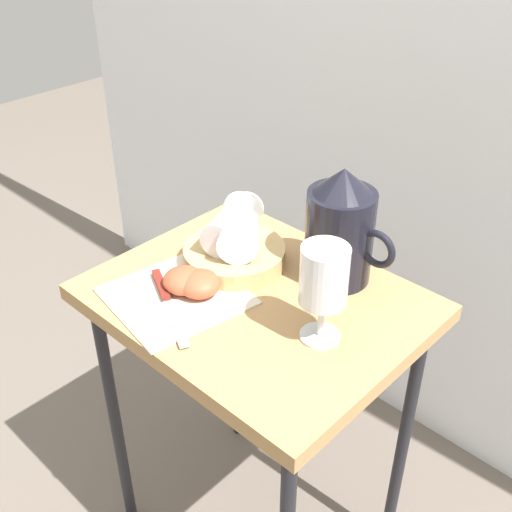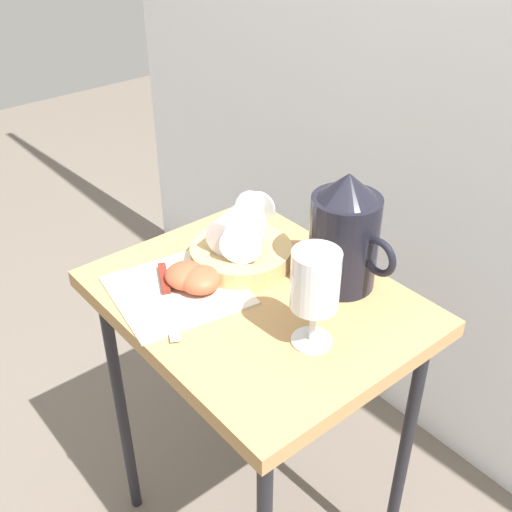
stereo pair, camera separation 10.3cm
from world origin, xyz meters
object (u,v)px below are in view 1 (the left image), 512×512
object	(u,v)px
wine_glass_upright	(324,281)
apple_half_left	(184,280)
pitcher	(340,235)
table	(256,328)
apple_half_right	(200,284)
wine_glass_tipped_far	(238,233)
wine_glass_tipped_near	(228,230)
knife	(165,296)
basket_tray	(234,256)

from	to	relation	value
wine_glass_upright	apple_half_left	world-z (taller)	wine_glass_upright
pitcher	table	bearing A→B (deg)	-115.66
table	wine_glass_upright	world-z (taller)	wine_glass_upright
apple_half_right	pitcher	bearing A→B (deg)	56.24
wine_glass_tipped_far	apple_half_left	bearing A→B (deg)	-97.23
table	apple_half_right	size ratio (longest dim) A/B	9.19
wine_glass_tipped_near	table	bearing A→B (deg)	-19.90
pitcher	apple_half_left	size ratio (longest dim) A/B	2.92
wine_glass_tipped_far	apple_half_right	size ratio (longest dim) A/B	2.12
table	knife	xyz separation A→B (m)	(-0.10, -0.11, 0.08)
basket_tray	wine_glass_tipped_far	world-z (taller)	wine_glass_tipped_far
wine_glass_upright	table	bearing A→B (deg)	175.94
pitcher	knife	bearing A→B (deg)	-123.68
wine_glass_tipped_near	apple_half_right	distance (m)	0.12
pitcher	apple_half_right	xyz separation A→B (m)	(-0.14, -0.20, -0.06)
pitcher	wine_glass_tipped_far	xyz separation A→B (m)	(-0.15, -0.10, -0.01)
wine_glass_upright	apple_half_left	distance (m)	0.27
table	wine_glass_tipped_near	world-z (taller)	wine_glass_tipped_near
table	apple_half_left	bearing A→B (deg)	-141.53
table	apple_half_left	distance (m)	0.16
pitcher	wine_glass_upright	distance (m)	0.17
wine_glass_tipped_near	apple_half_left	size ratio (longest dim) A/B	2.15
basket_tray	wine_glass_upright	xyz separation A→B (m)	(0.24, -0.05, 0.09)
basket_tray	pitcher	xyz separation A→B (m)	(0.16, 0.09, 0.07)
pitcher	apple_half_right	size ratio (longest dim) A/B	2.92
wine_glass_upright	knife	size ratio (longest dim) A/B	0.86
table	apple_half_left	xyz separation A→B (m)	(-0.10, -0.08, 0.10)
table	pitcher	size ratio (longest dim) A/B	3.15
wine_glass_tipped_near	wine_glass_tipped_far	xyz separation A→B (m)	(0.02, 0.00, 0.00)
basket_tray	apple_half_left	world-z (taller)	apple_half_left
wine_glass_upright	apple_half_right	world-z (taller)	wine_glass_upright
pitcher	wine_glass_upright	size ratio (longest dim) A/B	1.28
basket_tray	knife	xyz separation A→B (m)	(-0.01, -0.16, -0.01)
wine_glass_tipped_near	apple_half_left	distance (m)	0.12
apple_half_left	wine_glass_tipped_far	bearing A→B (deg)	82.77
basket_tray	apple_half_left	xyz separation A→B (m)	(-0.00, -0.12, 0.01)
knife	wine_glass_tipped_near	bearing A→B (deg)	90.92
wine_glass_upright	wine_glass_tipped_far	world-z (taller)	wine_glass_upright
basket_tray	apple_half_right	xyz separation A→B (m)	(0.03, -0.11, 0.01)
table	wine_glass_tipped_near	bearing A→B (deg)	160.10
wine_glass_tipped_far	knife	distance (m)	0.17
wine_glass_tipped_far	knife	bearing A→B (deg)	-97.63
wine_glass_upright	wine_glass_tipped_far	xyz separation A→B (m)	(-0.23, 0.05, -0.04)
table	knife	distance (m)	0.17
table	apple_half_right	world-z (taller)	apple_half_right
wine_glass_tipped_far	knife	world-z (taller)	wine_glass_tipped_far
basket_tray	wine_glass_tipped_near	bearing A→B (deg)	-152.02
table	wine_glass_tipped_near	distance (m)	0.18
wine_glass_tipped_far	basket_tray	bearing A→B (deg)	169.29
wine_glass_tipped_far	table	bearing A→B (deg)	-26.48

